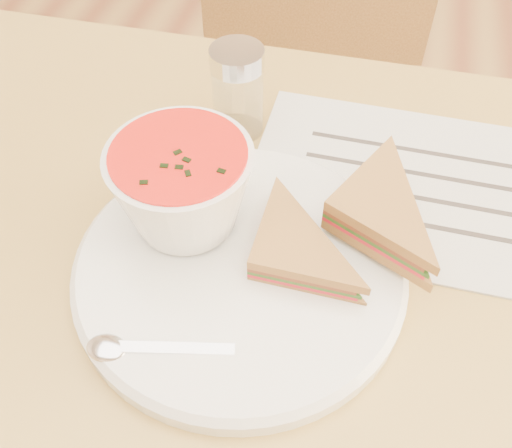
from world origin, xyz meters
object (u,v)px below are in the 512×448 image
(chair_far, at_px, (313,119))
(soup_bowl, at_px, (183,191))
(condiment_shaker, at_px, (238,92))
(dining_table, at_px, (276,423))
(plate, at_px, (240,268))

(chair_far, relative_size, soup_bowl, 7.80)
(condiment_shaker, bearing_deg, dining_table, -62.78)
(plate, xyz_separation_m, condiment_shaker, (-0.05, 0.19, 0.04))
(dining_table, relative_size, soup_bowl, 7.86)
(plate, xyz_separation_m, soup_bowl, (-0.06, 0.03, 0.05))
(chair_far, xyz_separation_m, plate, (0.01, -0.53, 0.26))
(soup_bowl, distance_m, condiment_shaker, 0.16)
(dining_table, distance_m, chair_far, 0.54)
(plate, bearing_deg, soup_bowl, 150.21)
(soup_bowl, bearing_deg, condiment_shaker, 87.04)
(chair_far, bearing_deg, plate, 80.69)
(chair_far, bearing_deg, condiment_shaker, 72.42)
(dining_table, height_order, soup_bowl, soup_bowl)
(dining_table, distance_m, condiment_shaker, 0.47)
(dining_table, height_order, condiment_shaker, condiment_shaker)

